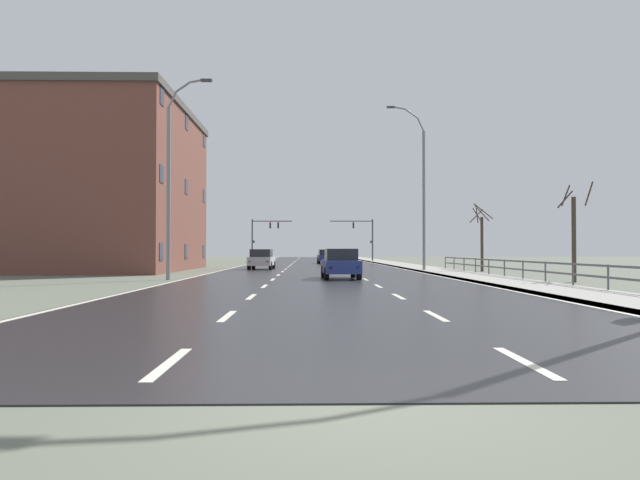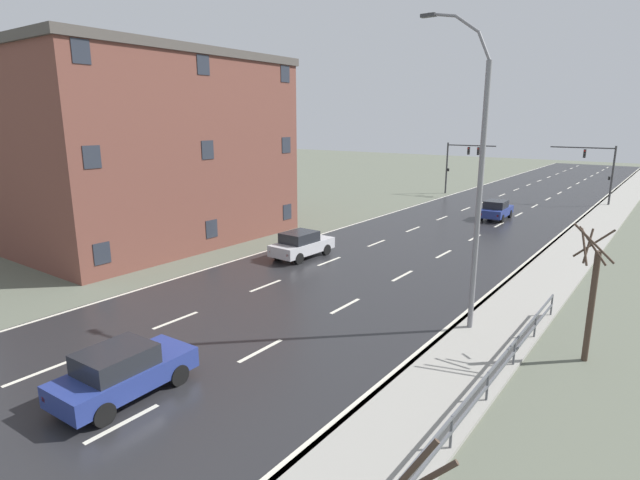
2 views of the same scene
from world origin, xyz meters
name	(u,v)px [view 2 (image 2 of 2)]	position (x,y,z in m)	size (l,w,h in m)	color
ground_plane	(427,241)	(0.00, 48.00, -0.06)	(160.00, 160.00, 0.12)	#5B6051
road_asphalt_strip	(486,214)	(0.00, 60.00, 0.01)	(14.00, 120.00, 0.03)	#232326
sidewalk_right	(596,225)	(8.43, 60.00, 0.06)	(3.00, 120.00, 0.12)	gray
street_lamp_midground	(476,183)	(7.43, 35.17, 5.71)	(2.72, 0.24, 11.71)	slate
traffic_signal_right	(600,165)	(6.77, 71.13, 3.77)	(5.73, 0.36, 5.60)	#38383A
traffic_signal_left	(459,159)	(-6.54, 70.03, 3.85)	(5.28, 0.36, 5.53)	#38383A
car_far_left	(123,371)	(1.12, 24.45, 0.80)	(1.96, 4.16, 1.57)	navy
car_mid_centre	(496,210)	(1.36, 58.19, 0.80)	(1.97, 4.17, 1.57)	navy
car_near_left	(302,244)	(-4.19, 39.59, 0.80)	(1.95, 4.16, 1.57)	#B7B7BC
brick_building	(139,149)	(-16.37, 37.53, 6.05)	(13.78, 17.24, 12.09)	brown
bare_tree_mid	(591,296)	(11.61, 34.96, 2.31)	(1.36, 1.62, 4.77)	#423328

